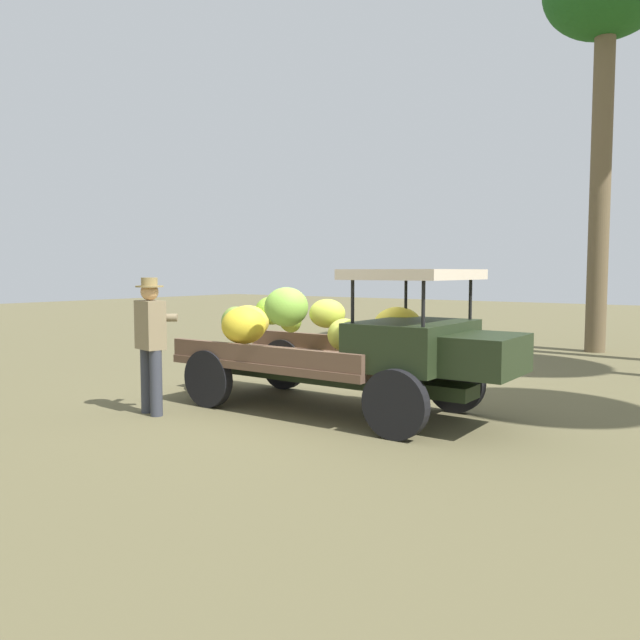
# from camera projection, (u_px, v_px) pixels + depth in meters

# --- Properties ---
(ground_plane) EXTENTS (60.00, 60.00, 0.00)m
(ground_plane) POSITION_uv_depth(u_px,v_px,m) (324.00, 407.00, 8.35)
(ground_plane) COLOR brown
(truck) EXTENTS (4.51, 2.07, 1.82)m
(truck) POSITION_uv_depth(u_px,v_px,m) (350.00, 343.00, 7.95)
(truck) COLOR #232F19
(truck) RESTS_ON ground
(farmer) EXTENTS (0.53, 0.49, 1.72)m
(farmer) POSITION_uv_depth(u_px,v_px,m) (151.00, 337.00, 7.85)
(farmer) COLOR #373A45
(farmer) RESTS_ON ground
(wooden_crate) EXTENTS (0.47, 0.57, 0.41)m
(wooden_crate) POSITION_uv_depth(u_px,v_px,m) (211.00, 374.00, 9.80)
(wooden_crate) COLOR #8D6B4C
(wooden_crate) RESTS_ON ground
(forest_tree_4) EXTENTS (2.66, 2.66, 8.95)m
(forest_tree_4) POSITION_uv_depth(u_px,v_px,m) (606.00, 4.00, 13.49)
(forest_tree_4) COLOR brown
(forest_tree_4) RESTS_ON ground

